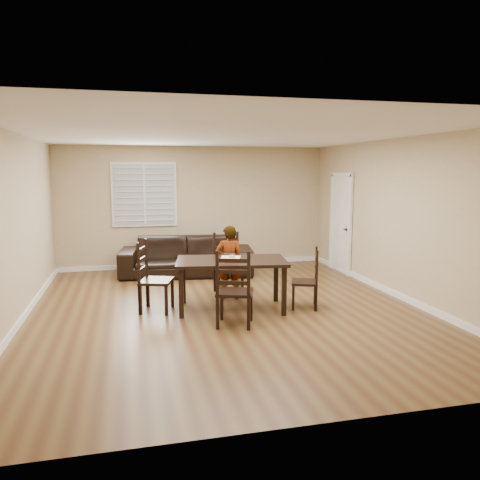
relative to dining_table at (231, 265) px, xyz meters
name	(u,v)px	position (x,y,z in m)	size (l,w,h in m)	color
ground	(226,309)	(-0.08, 0.01, -0.70)	(7.00, 7.00, 0.00)	brown
room	(226,193)	(-0.04, 0.19, 1.10)	(6.04, 7.04, 2.72)	tan
dining_table	(231,265)	(0.00, 0.00, 0.00)	(1.81, 1.20, 0.79)	black
chair_near	(227,265)	(0.15, 1.07, -0.22)	(0.49, 0.46, 1.07)	black
chair_far	(234,293)	(-0.16, -0.89, -0.21)	(0.62, 0.60, 1.09)	black
chair_left	(148,279)	(-1.27, 0.22, -0.20)	(0.59, 0.61, 1.10)	black
chair_right	(312,281)	(1.25, -0.22, -0.27)	(0.53, 0.54, 0.96)	black
child	(229,262)	(0.09, 0.60, -0.07)	(0.46, 0.30, 1.26)	gray
napkin	(231,257)	(0.03, 0.19, 0.09)	(0.30, 0.30, 0.00)	beige
donut	(232,256)	(0.05, 0.18, 0.11)	(0.11, 0.11, 0.04)	#B47940
sofa	(187,256)	(-0.38, 2.63, -0.31)	(2.71, 1.06, 0.79)	black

